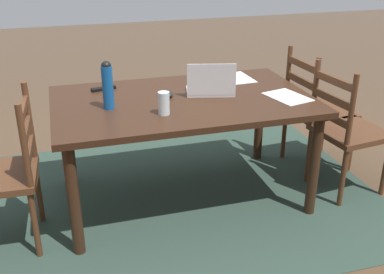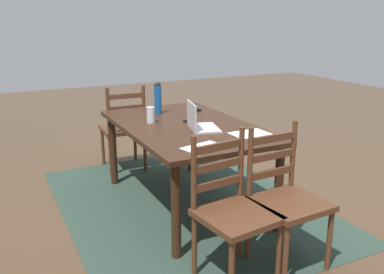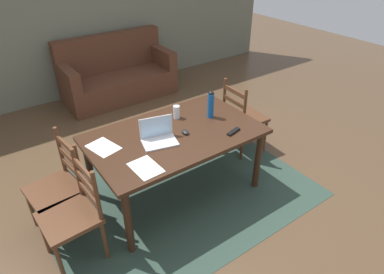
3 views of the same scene
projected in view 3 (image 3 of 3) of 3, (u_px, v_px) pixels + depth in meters
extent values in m
plane|color=brown|center=(177.00, 190.00, 3.69)|extent=(14.00, 14.00, 0.00)
cube|color=#2D4238|center=(177.00, 190.00, 3.69)|extent=(2.74, 2.10, 0.01)
cube|color=#6B6D5B|center=(63.00, 13.00, 5.10)|extent=(8.00, 0.12, 2.70)
cube|color=#382114|center=(175.00, 135.00, 3.30)|extent=(1.69, 1.03, 0.04)
cylinder|color=#382114|center=(128.00, 222.00, 2.82)|extent=(0.07, 0.07, 0.71)
cylinder|color=#382114|center=(258.00, 160.00, 3.57)|extent=(0.07, 0.07, 0.71)
cylinder|color=#382114|center=(90.00, 170.00, 3.42)|extent=(0.07, 0.07, 0.71)
cylinder|color=#382114|center=(208.00, 126.00, 4.17)|extent=(0.07, 0.07, 0.71)
cube|color=#56331E|center=(54.00, 191.00, 3.01)|extent=(0.49, 0.49, 0.04)
cylinder|color=#56331E|center=(48.00, 232.00, 2.91)|extent=(0.04, 0.04, 0.43)
cylinder|color=#56331E|center=(32.00, 209.00, 3.15)|extent=(0.04, 0.04, 0.43)
cylinder|color=#56331E|center=(88.00, 210.00, 3.13)|extent=(0.04, 0.04, 0.43)
cylinder|color=#56331E|center=(70.00, 190.00, 3.37)|extent=(0.04, 0.04, 0.43)
cylinder|color=#56331E|center=(79.00, 169.00, 2.88)|extent=(0.04, 0.04, 0.50)
cylinder|color=#56331E|center=(60.00, 151.00, 3.11)|extent=(0.04, 0.04, 0.50)
cube|color=#56331E|center=(72.00, 168.00, 3.05)|extent=(0.07, 0.36, 0.05)
cube|color=#56331E|center=(69.00, 157.00, 2.98)|extent=(0.07, 0.36, 0.05)
cube|color=#56331E|center=(66.00, 146.00, 2.91)|extent=(0.07, 0.36, 0.05)
cube|color=#56331E|center=(245.00, 118.00, 4.16)|extent=(0.46, 0.46, 0.04)
cylinder|color=#56331E|center=(245.00, 123.00, 4.51)|extent=(0.04, 0.04, 0.43)
cylinder|color=#56331E|center=(265.00, 136.00, 4.24)|extent=(0.04, 0.04, 0.43)
cylinder|color=#56331E|center=(223.00, 131.00, 4.34)|extent=(0.04, 0.04, 0.43)
cylinder|color=#56331E|center=(242.00, 145.00, 4.07)|extent=(0.04, 0.04, 0.43)
cylinder|color=#56331E|center=(224.00, 98.00, 4.07)|extent=(0.04, 0.04, 0.50)
cylinder|color=#56331E|center=(245.00, 110.00, 3.80)|extent=(0.04, 0.04, 0.50)
cube|color=#56331E|center=(234.00, 111.00, 3.99)|extent=(0.04, 0.36, 0.05)
cube|color=#56331E|center=(234.00, 102.00, 3.92)|extent=(0.04, 0.36, 0.05)
cube|color=#56331E|center=(235.00, 92.00, 3.86)|extent=(0.04, 0.36, 0.05)
cube|color=#56331E|center=(69.00, 218.00, 2.73)|extent=(0.47, 0.47, 0.04)
cylinder|color=#56331E|center=(61.00, 265.00, 2.63)|extent=(0.04, 0.04, 0.43)
cylinder|color=#56331E|center=(44.00, 235.00, 2.88)|extent=(0.04, 0.04, 0.43)
cylinder|color=#56331E|center=(105.00, 241.00, 2.83)|extent=(0.04, 0.04, 0.43)
cylinder|color=#56331E|center=(86.00, 215.00, 3.08)|extent=(0.04, 0.04, 0.43)
cylinder|color=#56331E|center=(97.00, 197.00, 2.58)|extent=(0.04, 0.04, 0.50)
cylinder|color=#56331E|center=(77.00, 173.00, 2.83)|extent=(0.04, 0.04, 0.50)
cube|color=#56331E|center=(89.00, 194.00, 2.75)|extent=(0.05, 0.36, 0.05)
cube|color=#56331E|center=(86.00, 182.00, 2.69)|extent=(0.05, 0.36, 0.05)
cube|color=#56331E|center=(84.00, 170.00, 2.62)|extent=(0.05, 0.36, 0.05)
cube|color=#512D1E|center=(120.00, 86.00, 5.61)|extent=(1.80, 0.80, 0.40)
cube|color=#512D1E|center=(109.00, 52.00, 5.54)|extent=(1.80, 0.20, 0.60)
cube|color=#512D1E|center=(161.00, 56.00, 5.82)|extent=(0.16, 0.80, 0.30)
cube|color=#512D1E|center=(67.00, 77.00, 5.02)|extent=(0.16, 0.80, 0.30)
cube|color=silver|center=(160.00, 142.00, 3.13)|extent=(0.36, 0.29, 0.02)
cube|color=silver|center=(156.00, 127.00, 3.15)|extent=(0.31, 0.09, 0.21)
cube|color=#A5CCEA|center=(156.00, 127.00, 3.15)|extent=(0.29, 0.08, 0.19)
cylinder|color=#145199|center=(211.00, 106.00, 3.49)|extent=(0.07, 0.07, 0.27)
sphere|color=black|center=(211.00, 94.00, 3.42)|extent=(0.06, 0.06, 0.06)
cylinder|color=silver|center=(177.00, 112.00, 3.51)|extent=(0.07, 0.07, 0.14)
ellipsoid|color=black|center=(185.00, 132.00, 3.27)|extent=(0.07, 0.11, 0.03)
cube|color=black|center=(234.00, 132.00, 3.29)|extent=(0.18, 0.08, 0.02)
cube|color=white|center=(146.00, 168.00, 2.81)|extent=(0.22, 0.31, 0.00)
cube|color=white|center=(103.00, 147.00, 3.07)|extent=(0.28, 0.34, 0.00)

